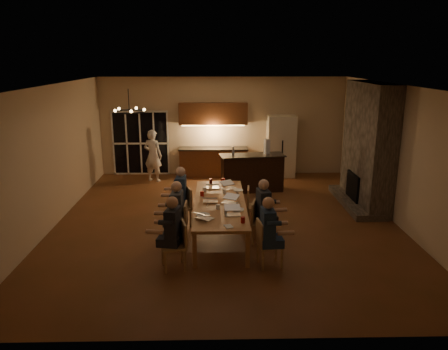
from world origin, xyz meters
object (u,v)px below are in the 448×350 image
Objects in this scene: laptop_c at (210,197)px; mug_mid at (224,191)px; person_left_near at (173,232)px; person_right_near at (268,233)px; refrigerator at (281,146)px; chair_left_near at (173,246)px; chair_right_near at (270,244)px; chair_right_far at (257,206)px; laptop_a at (205,213)px; laptop_e at (213,184)px; mug_back at (205,189)px; plate_near at (238,210)px; standing_person at (153,156)px; laptop_d at (229,198)px; laptop_f at (229,184)px; plate_far at (238,190)px; chandelier at (129,112)px; chair_left_far at (181,207)px; redcup_far at (223,181)px; can_right at (237,195)px; bar_island at (252,173)px; person_left_mid at (177,214)px; laptop_b at (233,210)px; person_right_mid at (263,211)px; redcup_mid at (202,194)px; redcup_near at (243,220)px; person_left_far at (181,196)px; bar_blender at (267,146)px; dining_table at (220,218)px; chair_left_mid at (176,223)px; bar_bottle at (233,151)px; can_silver at (226,210)px; chair_right_mid at (263,223)px.

laptop_c is 0.69m from mug_mid.
person_left_near is 1.00× the size of person_right_near.
chair_left_near is at bearing -114.39° from refrigerator.
chair_right_far is (-0.05, 2.11, 0.00)m from chair_right_near.
laptop_a and laptop_e have the same top height.
plate_near is (0.71, -1.30, -0.04)m from mug_back.
laptop_a is (1.72, -5.36, 0.04)m from standing_person.
laptop_f is at bearing 117.41° from laptop_d.
plate_far is (0.20, -0.15, -0.10)m from laptop_f.
plate_far is (-0.42, 0.26, 0.31)m from chair_right_far.
chandelier reaches higher than person_left_near.
laptop_a is 1.05m from laptop_d.
chair_left_far is at bearing -168.89° from person_left_near.
person_right_near reaches higher than mug_mid.
refrigerator is 4.70m from mug_mid.
chair_left_near is 3.24m from redcup_far.
laptop_e is 2.67× the size of redcup_far.
chair_right_near is 0.64× the size of person_left_near.
can_right is (0.56, -0.75, -0.05)m from laptop_e.
bar_island reaches higher than plate_near.
plate_near is at bearing 93.93° from person_left_mid.
laptop_b reaches higher than mug_mid.
redcup_far is at bearing 12.83° from person_right_mid.
person_left_mid is at bearing -117.02° from redcup_mid.
laptop_f is at bearing 94.45° from redcup_near.
bar_blender reaches higher than person_left_far.
dining_table is 3.78m from bar_blender.
laptop_a is 1.00× the size of laptop_c.
laptop_f is at bearing 8.89° from person_right_near.
laptop_b is (0.55, 0.18, 0.00)m from laptop_a.
mug_back is at bearing 19.28° from chair_right_near.
bar_island is 0.88m from bar_blender.
chair_left_mid is at bearing -117.42° from redcup_far.
chandelier is at bearing -133.66° from person_left_near.
standing_person is 3.61m from bar_blender.
chair_right_far is at bearing 7.19° from redcup_mid.
standing_person is 6.14× the size of plate_near.
refrigerator is at bearing -21.85° from person_right_mid.
person_left_near is at bearing -118.86° from bar_island.
chandelier is 5.21× the size of redcup_mid.
chair_left_near is 1.42× the size of chandelier.
mug_mid is (1.00, 1.16, 0.11)m from person_left_mid.
refrigerator reaches higher than can_right.
laptop_c is at bearing 57.86° from person_right_mid.
redcup_near is at bearing 139.88° from person_right_mid.
chair_right_far reaches higher than dining_table.
bar_bottle reaches higher than can_right.
chair_right_mid is at bearing 16.92° from can_silver.
laptop_f is 0.27m from plate_far.
bar_island is at bearing 146.49° from person_left_far.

